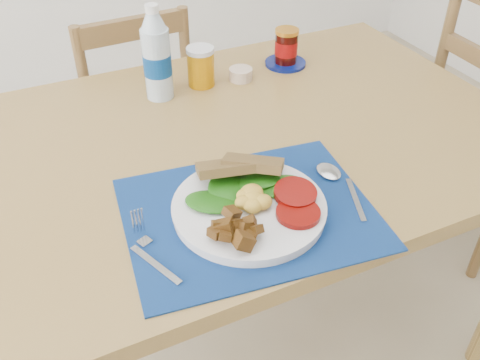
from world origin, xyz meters
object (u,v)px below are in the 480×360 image
at_px(water_bottle, 157,58).
at_px(juice_glass, 201,68).
at_px(chair_far, 133,99).
at_px(jam_on_saucer, 286,49).
at_px(breakfast_plate, 247,206).

bearing_deg(water_bottle, juice_glass, 6.93).
bearing_deg(water_bottle, chair_far, 87.94).
bearing_deg(jam_on_saucer, water_bottle, -176.31).
xyz_separation_m(chair_far, water_bottle, (-0.01, -0.40, 0.32)).
bearing_deg(chair_far, jam_on_saucer, 132.07).
height_order(breakfast_plate, water_bottle, water_bottle).
bearing_deg(breakfast_plate, jam_on_saucer, 76.02).
height_order(chair_far, breakfast_plate, chair_far).
relative_size(chair_far, jam_on_saucer, 8.88).
height_order(breakfast_plate, jam_on_saucer, jam_on_saucer).
bearing_deg(chair_far, breakfast_plate, 86.49).
xyz_separation_m(water_bottle, juice_glass, (0.12, 0.01, -0.06)).
distance_m(chair_far, breakfast_plate, 0.95).
xyz_separation_m(water_bottle, jam_on_saucer, (0.38, 0.02, -0.06)).
distance_m(chair_far, jam_on_saucer, 0.59).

